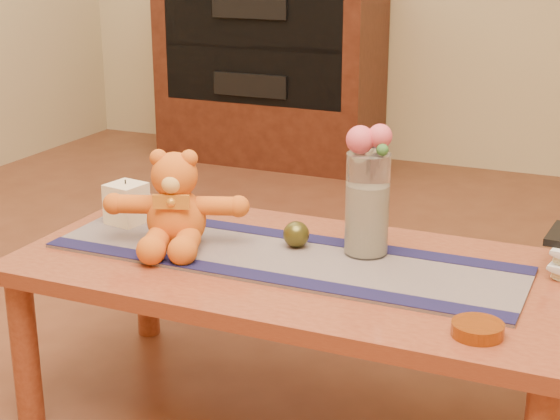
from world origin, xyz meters
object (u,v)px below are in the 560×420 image
at_px(teddy_bear, 176,200).
at_px(glass_vase, 367,204).
at_px(tv_remote, 559,234).
at_px(amber_dish, 478,329).
at_px(book_bottom, 557,261).
at_px(pillar_candle, 127,203).
at_px(bronze_ball, 296,234).

distance_m(teddy_bear, glass_vase, 0.49).
height_order(tv_remote, amber_dish, tv_remote).
relative_size(teddy_bear, tv_remote, 2.20).
xyz_separation_m(teddy_bear, book_bottom, (0.93, 0.26, -0.12)).
xyz_separation_m(book_bottom, tv_remote, (-0.00, -0.01, 0.07)).
bearing_deg(teddy_bear, book_bottom, -4.10).
bearing_deg(amber_dish, teddy_bear, 165.80).
distance_m(pillar_candle, glass_vase, 0.69).
relative_size(glass_vase, amber_dish, 2.42).
bearing_deg(tv_remote, bronze_ball, -162.34).
bearing_deg(bronze_ball, book_bottom, 14.18).
distance_m(glass_vase, book_bottom, 0.49).
relative_size(glass_vase, bronze_ball, 3.81).
bearing_deg(glass_vase, bronze_ball, -170.84).
xyz_separation_m(bronze_ball, tv_remote, (0.63, 0.15, 0.04)).
relative_size(teddy_bear, bronze_ball, 5.15).
relative_size(pillar_candle, glass_vase, 0.43).
distance_m(bronze_ball, tv_remote, 0.65).
height_order(book_bottom, tv_remote, tv_remote).
relative_size(bronze_ball, amber_dish, 0.64).
distance_m(bronze_ball, book_bottom, 0.65).
height_order(book_bottom, amber_dish, amber_dish).
distance_m(glass_vase, tv_remote, 0.47).
relative_size(glass_vase, tv_remote, 1.62).
height_order(teddy_bear, book_bottom, teddy_bear).
xyz_separation_m(teddy_bear, bronze_ball, (0.30, 0.10, -0.08)).
bearing_deg(pillar_candle, tv_remote, 8.00).
height_order(bronze_ball, tv_remote, tv_remote).
xyz_separation_m(bronze_ball, book_bottom, (0.63, 0.16, -0.03)).
height_order(teddy_bear, tv_remote, teddy_bear).
height_order(glass_vase, book_bottom, glass_vase).
height_order(pillar_candle, book_bottom, pillar_candle).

